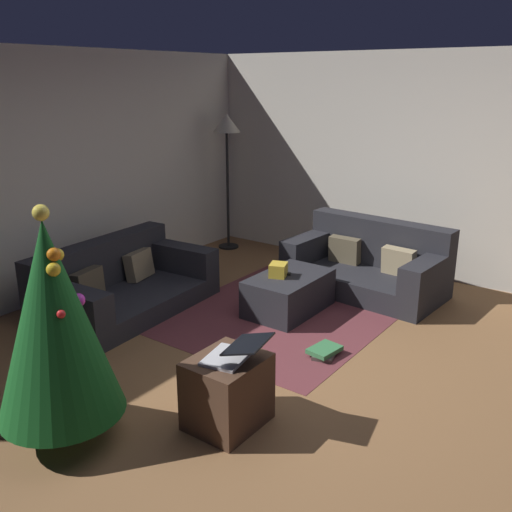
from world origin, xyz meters
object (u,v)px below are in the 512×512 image
at_px(side_table, 227,392).
at_px(laptop, 235,352).
at_px(gift_box, 278,270).
at_px(corner_lamp, 227,134).
at_px(couch_left, 120,285).
at_px(tv_remote, 283,274).
at_px(ottoman, 289,293).
at_px(book_stack, 325,351).
at_px(couch_right, 369,265).
at_px(christmas_tree, 53,320).

relative_size(side_table, laptop, 1.11).
bearing_deg(gift_box, corner_lamp, 51.02).
bearing_deg(couch_left, tv_remote, 119.80).
height_order(ottoman, book_stack, ottoman).
height_order(laptop, book_stack, laptop).
relative_size(couch_right, gift_box, 9.41).
relative_size(couch_left, ottoman, 2.03).
distance_m(christmas_tree, laptop, 1.17).
xyz_separation_m(couch_right, christmas_tree, (-3.73, 0.42, 0.56)).
bearing_deg(corner_lamp, gift_box, -128.98).
distance_m(tv_remote, book_stack, 1.12).
bearing_deg(tv_remote, laptop, -179.33).
bearing_deg(tv_remote, ottoman, -97.61).
distance_m(gift_box, corner_lamp, 2.64).
bearing_deg(couch_right, christmas_tree, 87.38).
height_order(christmas_tree, corner_lamp, corner_lamp).
height_order(tv_remote, corner_lamp, corner_lamp).
relative_size(tv_remote, corner_lamp, 0.09).
bearing_deg(couch_left, gift_box, 117.93).
bearing_deg(laptop, corner_lamp, 39.44).
bearing_deg(gift_box, side_table, -155.97).
xyz_separation_m(couch_left, laptop, (-0.95, -2.25, 0.30)).
relative_size(couch_left, laptop, 4.01).
distance_m(couch_left, side_table, 2.40).
distance_m(couch_left, tv_remote, 1.68).
height_order(ottoman, side_table, side_table).
distance_m(ottoman, book_stack, 1.03).
bearing_deg(corner_lamp, couch_right, -98.83).
bearing_deg(ottoman, side_table, -158.84).
height_order(gift_box, christmas_tree, christmas_tree).
bearing_deg(christmas_tree, book_stack, -22.05).
relative_size(side_table, book_stack, 1.63).
distance_m(couch_right, laptop, 3.00).
xyz_separation_m(gift_box, laptop, (-1.81, -0.87, 0.11)).
height_order(couch_right, christmas_tree, christmas_tree).
bearing_deg(christmas_tree, gift_box, 0.90).
bearing_deg(side_table, couch_right, 6.86).
height_order(couch_left, tv_remote, couch_left).
relative_size(laptop, book_stack, 1.47).
distance_m(gift_box, christmas_tree, 2.61).
distance_m(couch_right, gift_box, 1.24).
distance_m(ottoman, christmas_tree, 2.75).
height_order(couch_left, laptop, couch_left).
distance_m(couch_right, ottoman, 1.12).
relative_size(gift_box, book_stack, 0.58).
bearing_deg(couch_left, corner_lamp, -172.93).
bearing_deg(ottoman, couch_right, -20.05).
distance_m(gift_box, side_table, 2.01).
xyz_separation_m(couch_right, gift_box, (-1.14, 0.46, 0.17)).
distance_m(couch_left, laptop, 2.46).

